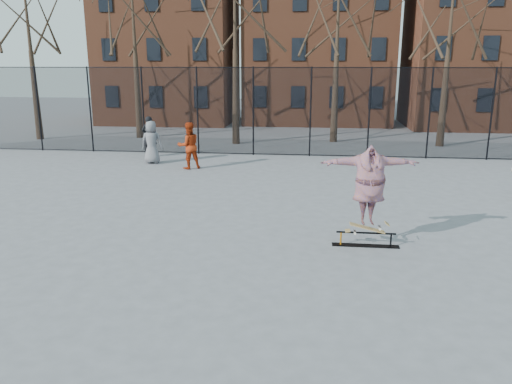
# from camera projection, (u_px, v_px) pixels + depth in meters

# --- Properties ---
(ground) EXTENTS (100.00, 100.00, 0.00)m
(ground) POSITION_uv_depth(u_px,v_px,m) (244.00, 265.00, 10.58)
(ground) COLOR slate
(skate_rail) EXTENTS (1.55, 0.24, 0.34)m
(skate_rail) POSITION_uv_depth(u_px,v_px,m) (366.00, 240.00, 11.64)
(skate_rail) COLOR black
(skate_rail) RESTS_ON ground
(skateboard) EXTENTS (0.89, 0.21, 0.11)m
(skateboard) POSITION_uv_depth(u_px,v_px,m) (367.00, 230.00, 11.57)
(skateboard) COLOR olive
(skateboard) RESTS_ON skate_rail
(skater) EXTENTS (2.32, 0.95, 1.83)m
(skater) POSITION_uv_depth(u_px,v_px,m) (369.00, 189.00, 11.33)
(skater) COLOR #663B95
(skater) RESTS_ON skateboard
(bystander_grey) EXTENTS (0.90, 0.61, 1.81)m
(bystander_grey) POSITION_uv_depth(u_px,v_px,m) (152.00, 142.00, 21.05)
(bystander_grey) COLOR slate
(bystander_grey) RESTS_ON ground
(bystander_black) EXTENTS (0.71, 0.50, 1.84)m
(bystander_black) POSITION_uv_depth(u_px,v_px,m) (149.00, 137.00, 22.57)
(bystander_black) COLOR black
(bystander_black) RESTS_ON ground
(bystander_red) EXTENTS (1.14, 1.07, 1.87)m
(bystander_red) POSITION_uv_depth(u_px,v_px,m) (189.00, 146.00, 20.00)
(bystander_red) COLOR #9F2C0E
(bystander_red) RESTS_ON ground
(fence) EXTENTS (34.03, 0.07, 4.00)m
(fence) POSITION_uv_depth(u_px,v_px,m) (284.00, 111.00, 22.57)
(fence) COLOR black
(fence) RESTS_ON ground
(rowhouses) EXTENTS (29.00, 7.00, 13.00)m
(rowhouses) POSITION_uv_depth(u_px,v_px,m) (307.00, 34.00, 33.98)
(rowhouses) COLOR brown
(rowhouses) RESTS_ON ground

